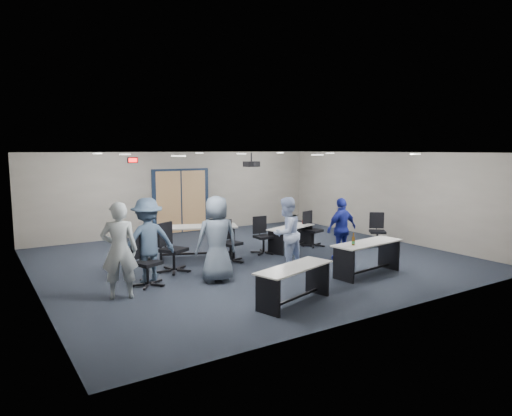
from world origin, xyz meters
TOP-DOWN VIEW (x-y plane):
  - floor at (0.00, 0.00)m, footprint 10.00×10.00m
  - back_wall at (0.00, 4.50)m, footprint 10.00×0.04m
  - front_wall at (0.00, -4.50)m, footprint 10.00×0.04m
  - left_wall at (-5.00, 0.00)m, footprint 0.04×9.00m
  - right_wall at (5.00, 0.00)m, footprint 0.04×9.00m
  - ceiling at (0.00, 0.00)m, footprint 10.00×9.00m
  - double_door at (0.00, 4.46)m, footprint 2.00×0.07m
  - exit_sign at (-1.60, 4.44)m, footprint 0.32×0.07m
  - ceiling_projector at (0.30, 0.50)m, footprint 0.35×0.32m
  - ceiling_can_lights at (0.00, 0.25)m, footprint 6.24×5.74m
  - table_front_left at (-1.13, -3.26)m, footprint 1.77×1.01m
  - table_front_right at (1.41, -2.59)m, footprint 1.87×0.81m
  - table_back_left at (-1.11, 0.90)m, footprint 2.16×1.39m
  - table_back_right at (1.51, 0.36)m, footprint 1.70×1.03m
  - chair_back_a at (-2.14, -0.08)m, footprint 0.97×0.97m
  - chair_back_b at (-0.60, 0.03)m, footprint 0.77×0.77m
  - chair_back_c at (0.61, 0.39)m, footprint 0.65×0.65m
  - chair_back_d at (2.32, 0.38)m, footprint 0.78×0.78m
  - chair_loose_left at (-3.00, -0.79)m, footprint 0.86×0.86m
  - chair_loose_right at (3.79, -0.70)m, footprint 0.87×0.87m
  - person_gray at (-3.69, -1.26)m, footprint 0.78×0.64m
  - person_plaid at (-1.66, -1.27)m, footprint 0.98×0.72m
  - person_lightblue at (0.19, -1.20)m, footprint 0.97×0.85m
  - person_navy at (1.91, -1.23)m, footprint 0.93×0.40m
  - person_back at (-2.91, -0.57)m, footprint 1.17×0.70m

SIDE VIEW (x-z plane):
  - floor at x=0.00m, z-range 0.00..0.00m
  - table_back_right at x=1.51m, z-range 0.07..0.83m
  - table_front_left at x=-1.13m, z-range 0.13..0.81m
  - chair_loose_right at x=3.79m, z-range 0.00..0.98m
  - chair_back_c at x=0.61m, z-range 0.00..0.99m
  - chair_back_d at x=2.32m, z-range 0.00..1.01m
  - table_front_right at x=1.41m, z-range 0.00..1.01m
  - chair_back_b at x=-0.60m, z-range 0.00..1.03m
  - chair_loose_left at x=-3.00m, z-range 0.00..1.04m
  - chair_back_a at x=-2.14m, z-range 0.00..1.13m
  - table_back_left at x=-1.11m, z-range 0.15..0.98m
  - person_navy at x=1.91m, z-range 0.00..1.58m
  - person_lightblue at x=0.19m, z-range 0.00..1.69m
  - person_back at x=-2.91m, z-range 0.00..1.79m
  - person_gray at x=-3.69m, z-range 0.00..1.83m
  - person_plaid at x=-1.66m, z-range 0.00..1.83m
  - double_door at x=0.00m, z-range -0.05..2.15m
  - back_wall at x=0.00m, z-range 0.00..2.70m
  - front_wall at x=0.00m, z-range 0.00..2.70m
  - left_wall at x=-5.00m, z-range 0.00..2.70m
  - right_wall at x=5.00m, z-range 0.00..2.70m
  - ceiling_projector at x=0.30m, z-range 2.22..2.59m
  - exit_sign at x=-1.60m, z-range 2.36..2.54m
  - ceiling_can_lights at x=0.00m, z-range 2.66..2.68m
  - ceiling at x=0.00m, z-range 2.68..2.72m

